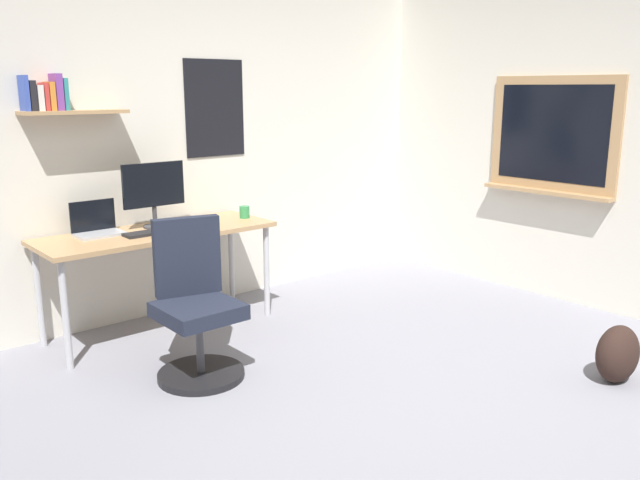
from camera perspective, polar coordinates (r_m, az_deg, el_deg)
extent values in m
plane|color=gray|center=(3.61, 8.62, -15.16)|extent=(5.20, 5.20, 0.00)
cube|color=silver|center=(5.13, -12.22, 8.39)|extent=(5.00, 0.10, 2.60)
cube|color=tan|center=(4.63, -20.76, 10.46)|extent=(0.68, 0.20, 0.02)
cube|color=black|center=(5.21, -9.22, 11.34)|extent=(0.52, 0.01, 0.74)
cube|color=#3851B2|center=(4.56, -24.56, 11.64)|extent=(0.03, 0.14, 0.22)
cube|color=black|center=(4.57, -24.07, 11.49)|extent=(0.04, 0.14, 0.19)
cube|color=silver|center=(4.58, -23.52, 11.37)|extent=(0.04, 0.14, 0.16)
cube|color=#C63833|center=(4.59, -23.08, 11.50)|extent=(0.03, 0.14, 0.18)
cube|color=orange|center=(4.60, -22.64, 11.58)|extent=(0.03, 0.14, 0.18)
cube|color=#7A3D99|center=(4.62, -22.12, 11.94)|extent=(0.04, 0.14, 0.23)
cube|color=teal|center=(4.63, -21.61, 11.81)|extent=(0.03, 0.14, 0.20)
cube|color=tan|center=(5.57, 19.80, 8.79)|extent=(0.04, 1.10, 0.90)
cube|color=black|center=(5.55, 19.72, 8.79)|extent=(0.01, 0.94, 0.76)
cube|color=tan|center=(5.58, 19.20, 4.03)|extent=(0.12, 1.10, 0.03)
cube|color=tan|center=(4.68, -14.10, 0.63)|extent=(1.64, 0.61, 0.03)
cylinder|color=#B7B7BC|center=(4.28, -21.45, -6.18)|extent=(0.04, 0.04, 0.70)
cylinder|color=#B7B7BC|center=(4.95, -4.71, -2.73)|extent=(0.04, 0.04, 0.70)
cylinder|color=#B7B7BC|center=(4.73, -23.44, -4.56)|extent=(0.04, 0.04, 0.70)
cylinder|color=#B7B7BC|center=(5.34, -7.80, -1.62)|extent=(0.04, 0.04, 0.70)
cylinder|color=black|center=(4.06, -10.38, -11.53)|extent=(0.52, 0.52, 0.04)
cylinder|color=#4C4C51|center=(3.99, -10.50, -9.04)|extent=(0.05, 0.05, 0.34)
cube|color=#1E2333|center=(3.91, -10.63, -6.12)|extent=(0.44, 0.44, 0.09)
cube|color=#1E2333|center=(4.01, -11.58, -1.41)|extent=(0.40, 0.17, 0.48)
cube|color=#ADAFB5|center=(4.63, -18.78, 0.49)|extent=(0.31, 0.21, 0.02)
cube|color=black|center=(4.69, -19.34, 2.04)|extent=(0.31, 0.01, 0.21)
cylinder|color=#38383D|center=(4.79, -14.25, 1.18)|extent=(0.17, 0.17, 0.01)
cylinder|color=#38383D|center=(4.77, -14.31, 2.08)|extent=(0.03, 0.03, 0.14)
cube|color=black|center=(4.73, -14.41, 4.74)|extent=(0.46, 0.02, 0.31)
cube|color=black|center=(4.57, -14.60, 0.64)|extent=(0.37, 0.13, 0.02)
ellipsoid|color=#262628|center=(4.70, -11.55, 1.22)|extent=(0.10, 0.06, 0.03)
cylinder|color=#338C4C|center=(5.00, -6.65, 2.45)|extent=(0.08, 0.08, 0.09)
ellipsoid|color=black|center=(4.27, 24.67, -9.07)|extent=(0.32, 0.22, 0.35)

